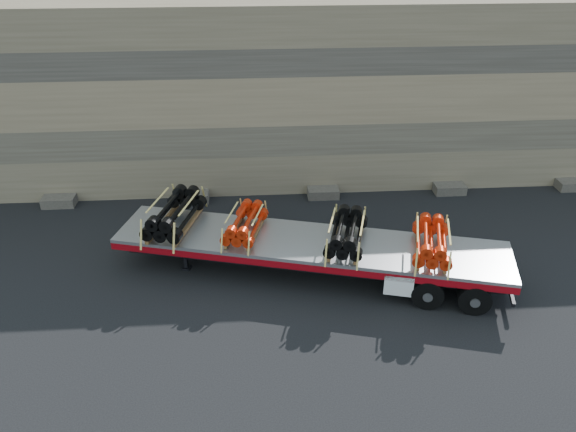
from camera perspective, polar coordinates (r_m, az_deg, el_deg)
name	(u,v)px	position (r m, az deg, el deg)	size (l,w,h in m)	color
ground	(278,266)	(17.64, -0.97, -5.11)	(120.00, 120.00, 0.00)	black
rock_wall	(268,96)	(22.07, -2.03, 12.07)	(44.00, 3.00, 7.00)	#7A6B54
trailer	(309,257)	(17.01, 2.15, -4.21)	(11.68, 2.25, 1.17)	#B8BBC1
bundle_front	(175,215)	(17.53, -11.45, 0.13)	(1.22, 2.44, 0.87)	black
bundle_midfront	(245,224)	(16.89, -4.39, -0.84)	(0.98, 1.95, 0.69)	red
bundle_midrear	(347,233)	(16.39, 5.97, -1.77)	(1.07, 2.14, 0.76)	black
bundle_rear	(432,242)	(16.42, 14.39, -2.59)	(1.05, 2.10, 0.74)	red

